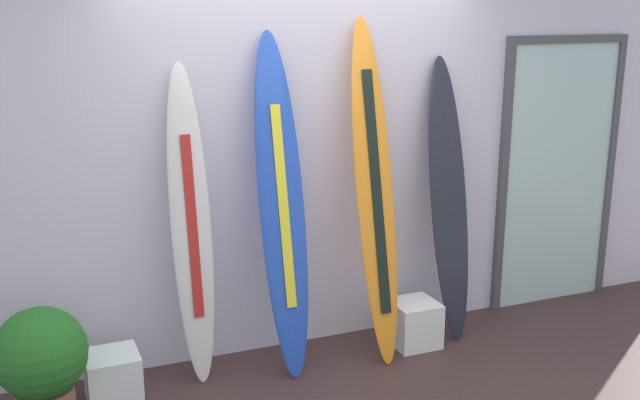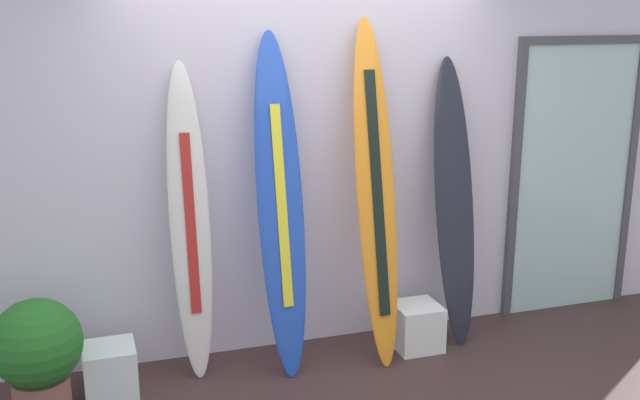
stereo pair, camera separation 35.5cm
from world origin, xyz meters
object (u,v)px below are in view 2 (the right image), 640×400
(surfboard_ivory, at_px, (190,224))
(surfboard_sunset, at_px, (376,196))
(surfboard_charcoal, at_px, (454,204))
(display_block_left, at_px, (110,370))
(display_block_center, at_px, (416,326))
(surfboard_cobalt, at_px, (281,208))
(potted_plant, at_px, (38,352))
(glass_door, at_px, (573,173))

(surfboard_ivory, height_order, surfboard_sunset, surfboard_sunset)
(surfboard_charcoal, xyz_separation_m, display_block_left, (-2.36, -0.13, -0.82))
(surfboard_charcoal, bearing_deg, display_block_left, -176.80)
(surfboard_ivory, height_order, display_block_center, surfboard_ivory)
(surfboard_cobalt, distance_m, display_block_center, 1.32)
(display_block_left, distance_m, potted_plant, 0.49)
(display_block_left, relative_size, glass_door, 0.15)
(surfboard_charcoal, bearing_deg, display_block_center, -159.86)
(surfboard_ivory, distance_m, surfboard_charcoal, 1.82)
(display_block_left, bearing_deg, surfboard_sunset, 1.51)
(surfboard_sunset, xyz_separation_m, surfboard_charcoal, (0.62, 0.09, -0.13))
(surfboard_sunset, xyz_separation_m, glass_door, (1.74, 0.30, -0.03))
(display_block_center, xyz_separation_m, potted_plant, (-2.44, -0.18, 0.25))
(glass_door, bearing_deg, display_block_left, -174.36)
(surfboard_sunset, distance_m, glass_door, 1.76)
(surfboard_cobalt, distance_m, glass_door, 2.38)
(surfboard_ivory, height_order, glass_door, glass_door)
(surfboard_charcoal, relative_size, display_block_center, 6.27)
(display_block_center, bearing_deg, display_block_left, -179.50)
(display_block_center, distance_m, potted_plant, 2.46)
(surfboard_cobalt, height_order, surfboard_charcoal, surfboard_cobalt)
(glass_door, distance_m, potted_plant, 3.95)
(display_block_left, relative_size, potted_plant, 0.44)
(surfboard_charcoal, relative_size, glass_door, 0.94)
(surfboard_sunset, distance_m, surfboard_charcoal, 0.64)
(surfboard_charcoal, bearing_deg, potted_plant, -173.98)
(surfboard_charcoal, bearing_deg, surfboard_sunset, -172.13)
(surfboard_charcoal, distance_m, potted_plant, 2.82)
(surfboard_cobalt, bearing_deg, surfboard_charcoal, 2.38)
(display_block_left, xyz_separation_m, potted_plant, (-0.38, -0.16, 0.25))
(display_block_center, height_order, potted_plant, potted_plant)
(surfboard_sunset, height_order, display_block_center, surfboard_sunset)
(surfboard_cobalt, height_order, surfboard_sunset, surfboard_sunset)
(surfboard_cobalt, relative_size, glass_door, 1.03)
(surfboard_cobalt, bearing_deg, potted_plant, -170.94)
(surfboard_sunset, xyz_separation_m, display_block_center, (0.31, -0.03, -0.95))
(surfboard_charcoal, distance_m, display_block_center, 0.89)
(surfboard_cobalt, distance_m, display_block_left, 1.44)
(glass_door, relative_size, potted_plant, 2.90)
(display_block_left, relative_size, display_block_center, 1.00)
(surfboard_charcoal, height_order, glass_door, glass_door)
(glass_door, bearing_deg, surfboard_cobalt, -173.66)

